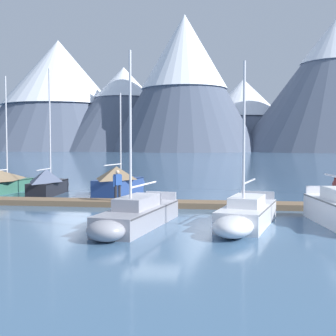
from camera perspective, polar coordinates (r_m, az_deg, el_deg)
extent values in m
plane|color=#426689|center=(21.06, -1.96, -6.32)|extent=(700.00, 700.00, 0.00)
cone|color=#4C566B|center=(246.18, -13.53, 8.80)|extent=(92.18, 92.18, 56.72)
cone|color=white|center=(247.60, -13.56, 11.45)|extent=(57.81, 57.81, 33.88)
cone|color=#4C566B|center=(226.40, -5.56, 7.35)|extent=(73.11, 73.11, 40.69)
cone|color=white|center=(227.72, -5.58, 10.58)|extent=(28.38, 28.38, 15.05)
cone|color=#4C566B|center=(204.47, 2.07, 10.54)|extent=(66.72, 66.72, 59.99)
cone|color=white|center=(206.69, 2.08, 14.30)|extent=(38.24, 38.24, 32.75)
cone|color=slate|center=(238.15, 9.38, 6.58)|extent=(70.53, 70.53, 36.27)
cone|color=white|center=(238.82, 9.40, 8.61)|extent=(39.59, 39.59, 19.39)
cone|color=slate|center=(214.44, 20.29, 9.76)|extent=(85.89, 85.89, 58.15)
cube|color=brown|center=(24.96, -0.55, -4.49)|extent=(29.09, 2.04, 0.30)
cylinder|color=#38383D|center=(24.31, -0.78, -4.76)|extent=(27.90, 0.66, 0.24)
cylinder|color=#38383D|center=(25.61, -0.34, -4.36)|extent=(27.90, 0.66, 0.24)
cube|color=#336B56|center=(33.54, -20.00, -2.23)|extent=(2.37, 5.93, 0.89)
ellipsoid|color=#336B56|center=(36.16, -16.91, -1.81)|extent=(1.48, 2.10, 0.84)
cube|color=#163027|center=(33.51, -20.01, -1.54)|extent=(2.39, 5.83, 0.06)
cylinder|color=silver|center=(33.85, -19.58, 4.71)|extent=(0.10, 0.10, 7.24)
cube|color=black|center=(31.53, -14.75, -2.44)|extent=(1.55, 4.75, 0.92)
ellipsoid|color=black|center=(34.03, -13.30, -2.02)|extent=(1.22, 1.72, 0.88)
cube|color=black|center=(31.49, -14.76, -1.68)|extent=(1.59, 4.66, 0.06)
cylinder|color=silver|center=(31.88, -14.56, 5.24)|extent=(0.10, 0.10, 7.54)
cylinder|color=silver|center=(30.71, -15.26, -0.18)|extent=(0.19, 2.54, 0.08)
pyramid|color=#4C5670|center=(31.13, -14.99, -0.89)|extent=(1.76, 3.82, 0.84)
cube|color=navy|center=(30.63, -6.19, -2.35)|extent=(2.69, 4.72, 1.09)
ellipsoid|color=navy|center=(33.01, -4.35, -1.95)|extent=(1.97, 2.41, 1.04)
cube|color=#121D39|center=(30.59, -6.20, -1.41)|extent=(2.71, 4.64, 0.06)
cylinder|color=silver|center=(30.83, -5.96, 4.02)|extent=(0.10, 0.10, 5.72)
cylinder|color=silver|center=(29.69, -6.94, 0.41)|extent=(0.57, 2.52, 0.08)
pyramid|color=#7A664C|center=(30.25, -6.46, -0.59)|extent=(2.76, 3.90, 0.84)
cube|color=#93939E|center=(19.04, -3.67, -6.12)|extent=(2.72, 6.17, 0.79)
ellipsoid|color=#93939E|center=(16.14, -7.81, -7.80)|extent=(1.60, 1.45, 0.75)
cube|color=#424247|center=(18.98, -3.67, -5.05)|extent=(2.74, 6.06, 0.06)
cylinder|color=silver|center=(17.97, -4.74, 4.64)|extent=(0.10, 0.10, 6.27)
cylinder|color=silver|center=(19.44, -3.02, -2.09)|extent=(0.64, 2.97, 0.08)
cube|color=#A0A0AB|center=(18.81, -3.84, -4.26)|extent=(1.63, 2.85, 0.49)
cube|color=silver|center=(21.66, -0.89, -3.45)|extent=(1.48, 0.37, 0.36)
cube|color=silver|center=(19.61, 9.92, -5.83)|extent=(2.87, 5.31, 0.83)
ellipsoid|color=silver|center=(16.83, 8.11, -7.30)|extent=(1.91, 2.31, 0.79)
cube|color=slate|center=(19.55, 9.93, -4.75)|extent=(2.88, 5.22, 0.06)
cylinder|color=silver|center=(18.45, 9.48, 4.08)|extent=(0.10, 0.10, 5.88)
cylinder|color=silver|center=(19.78, 10.15, -1.66)|extent=(0.69, 2.53, 0.08)
cube|color=white|center=(19.40, 9.87, -4.07)|extent=(1.71, 2.49, 0.42)
cube|color=silver|center=(21.92, 11.11, -3.34)|extent=(1.54, 0.46, 0.36)
cylinder|color=silver|center=(21.22, 20.28, -0.98)|extent=(0.42, 2.84, 0.08)
cube|color=silver|center=(22.78, 18.85, -2.58)|extent=(1.62, 0.29, 0.36)
cylinder|color=#232328|center=(25.10, -6.58, -3.13)|extent=(0.14, 0.14, 0.86)
cylinder|color=#232328|center=(25.25, -6.09, -3.09)|extent=(0.14, 0.14, 0.86)
cube|color=#234793|center=(25.10, -6.34, -1.46)|extent=(0.42, 0.43, 0.60)
sphere|color=beige|center=(25.07, -6.35, -0.50)|extent=(0.22, 0.22, 0.22)
cylinder|color=#234793|center=(24.97, -6.81, -1.65)|extent=(0.09, 0.09, 0.62)
cylinder|color=#234793|center=(25.25, -5.88, -1.59)|extent=(0.09, 0.09, 0.62)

